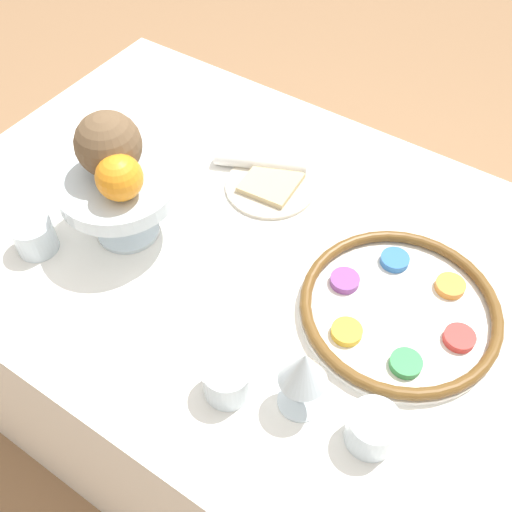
% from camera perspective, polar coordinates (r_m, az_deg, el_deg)
% --- Properties ---
extents(ground_plane, '(8.00, 8.00, 0.00)m').
position_cam_1_polar(ground_plane, '(1.75, 0.44, -15.50)').
color(ground_plane, '#99704C').
extents(dining_table, '(1.32, 0.86, 0.75)m').
position_cam_1_polar(dining_table, '(1.41, 0.53, -9.28)').
color(dining_table, white).
rests_on(dining_table, ground_plane).
extents(seder_plate, '(0.34, 0.34, 0.03)m').
position_cam_1_polar(seder_plate, '(1.03, 13.53, -4.91)').
color(seder_plate, silver).
rests_on(seder_plate, dining_table).
extents(wine_glass, '(0.07, 0.07, 0.14)m').
position_cam_1_polar(wine_glass, '(0.85, 4.57, -10.74)').
color(wine_glass, silver).
rests_on(wine_glass, dining_table).
extents(fruit_stand, '(0.21, 0.21, 0.13)m').
position_cam_1_polar(fruit_stand, '(1.08, -12.91, 6.07)').
color(fruit_stand, silver).
rests_on(fruit_stand, dining_table).
extents(orange_fruit, '(0.08, 0.08, 0.08)m').
position_cam_1_polar(orange_fruit, '(1.01, -12.89, 7.30)').
color(orange_fruit, orange).
rests_on(orange_fruit, fruit_stand).
extents(coconut, '(0.11, 0.11, 0.11)m').
position_cam_1_polar(coconut, '(1.05, -13.89, 10.29)').
color(coconut, brown).
rests_on(coconut, fruit_stand).
extents(bread_plate, '(0.18, 0.18, 0.02)m').
position_cam_1_polar(bread_plate, '(1.21, 1.40, 6.77)').
color(bread_plate, beige).
rests_on(bread_plate, dining_table).
extents(napkin_roll, '(0.19, 0.11, 0.04)m').
position_cam_1_polar(napkin_roll, '(1.25, 0.46, 9.03)').
color(napkin_roll, white).
rests_on(napkin_roll, dining_table).
extents(cup_near, '(0.08, 0.08, 0.06)m').
position_cam_1_polar(cup_near, '(0.90, 11.01, -15.85)').
color(cup_near, silver).
rests_on(cup_near, dining_table).
extents(cup_mid, '(0.08, 0.08, 0.06)m').
position_cam_1_polar(cup_mid, '(1.15, -20.36, 1.78)').
color(cup_mid, silver).
rests_on(cup_mid, dining_table).
extents(cup_far, '(0.08, 0.08, 0.06)m').
position_cam_1_polar(cup_far, '(0.92, -2.74, -11.68)').
color(cup_far, silver).
rests_on(cup_far, dining_table).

